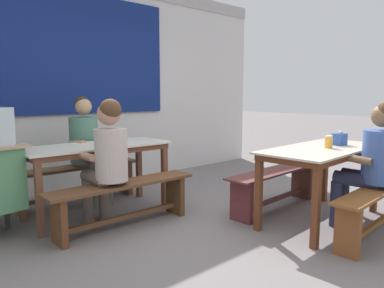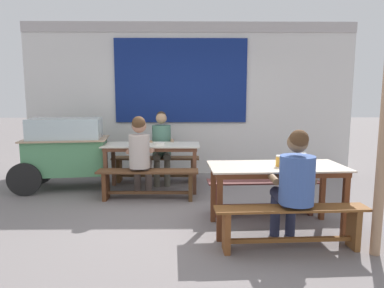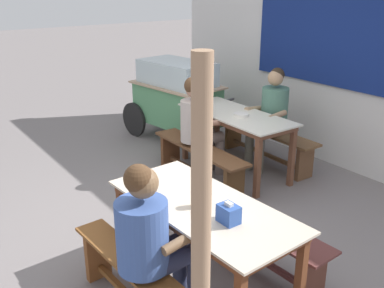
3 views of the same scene
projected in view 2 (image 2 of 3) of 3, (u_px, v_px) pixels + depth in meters
ground_plane at (191, 215)px, 4.58m from camera, size 40.00×40.00×0.00m
backdrop_wall at (189, 96)px, 6.90m from camera, size 6.51×0.23×3.00m
dining_table_far at (152, 149)px, 5.75m from camera, size 1.60×0.69×0.78m
dining_table_near at (276, 172)px, 4.02m from camera, size 1.60×0.78×0.78m
bench_far_back at (156, 165)px, 6.35m from camera, size 1.60×0.33×0.46m
bench_far_front at (148, 180)px, 5.25m from camera, size 1.54×0.33×0.46m
bench_near_back at (263, 192)px, 4.63m from camera, size 1.50×0.38×0.46m
bench_near_front at (291, 222)px, 3.53m from camera, size 1.59×0.31×0.46m
food_cart at (66, 148)px, 5.83m from camera, size 1.77×1.00×1.21m
person_left_back_turned at (140, 151)px, 5.26m from camera, size 0.42×0.56×1.28m
person_near_front at (294, 181)px, 3.54m from camera, size 0.48×0.61×1.25m
person_center_facing at (162, 143)px, 6.23m from camera, size 0.47×0.58×1.30m
tissue_box at (304, 160)px, 3.99m from camera, size 0.15×0.11×0.15m
condiment_jar at (279, 161)px, 3.96m from camera, size 0.08×0.08×0.13m
soup_bowl at (160, 143)px, 5.71m from camera, size 0.18×0.18×0.04m
wooden_support_post at (382, 154)px, 3.33m from camera, size 0.10×0.10×2.06m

